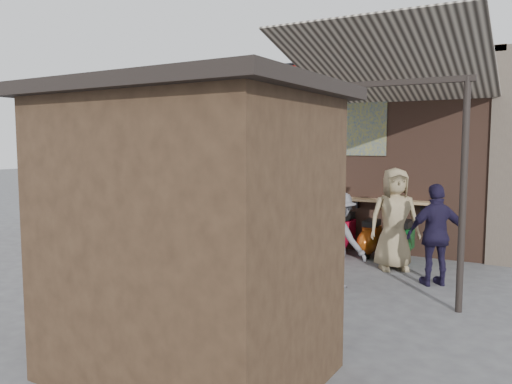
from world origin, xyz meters
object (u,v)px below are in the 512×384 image
Objects in this scene: scooter_stool_8 at (342,233)px; shopper_navy at (436,235)px; scooter_stool_3 at (218,223)px; diner_left at (162,201)px; scooter_stool_5 at (264,229)px; shopper_grey at (338,239)px; shelf_box at (307,190)px; scooter_stool_0 at (157,218)px; scooter_stool_1 at (177,220)px; scooter_stool_4 at (241,226)px; scooter_stool_9 at (370,239)px; market_stall at (188,239)px; scooter_stool_7 at (313,231)px; scooter_stool_2 at (194,220)px; scooter_stool_6 at (286,232)px; diner_right at (183,203)px; shopper_tan at (394,219)px; scooter_stool_10 at (403,241)px.

shopper_navy is at bearing -35.09° from scooter_stool_8.
diner_left reaches higher than scooter_stool_3.
diner_left reaches higher than scooter_stool_5.
shopper_grey reaches higher than scooter_stool_5.
scooter_stool_0 is at bearing -176.28° from shelf_box.
scooter_stool_1 reaches higher than scooter_stool_4.
scooter_stool_9 is 5.93m from market_stall.
scooter_stool_2 is at bearing -179.34° from scooter_stool_7.
scooter_stool_6 is 0.45× the size of shopper_navy.
scooter_stool_8 is at bearing 0.28° from scooter_stool_1.
scooter_stool_1 is at bearing -9.66° from shopper_grey.
scooter_stool_5 is (1.19, 0.09, -0.06)m from scooter_stool_3.
shopper_tan is at bearing -4.87° from diner_right.
scooter_stool_9 is 0.47× the size of shopper_navy.
shelf_box is at bearing 104.65° from market_stall.
scooter_stool_10 is at bearing -8.77° from shelf_box.
scooter_stool_10 is at bearing 12.87° from diner_left.
diner_left is at bearing 133.35° from market_stall.
scooter_stool_6 is 0.48× the size of shopper_grey.
scooter_stool_2 reaches higher than scooter_stool_10.
scooter_stool_1 is 0.30× the size of market_stall.
scooter_stool_4 reaches higher than scooter_stool_6.
shopper_navy is (3.33, -1.40, 0.47)m from scooter_stool_6.
scooter_stool_7 is 5.99m from market_stall.
scooter_stool_7 is 0.54× the size of shopper_navy.
scooter_stool_1 reaches higher than scooter_stool_9.
scooter_stool_8 is at bearing 0.59° from scooter_stool_4.
scooter_stool_7 is (1.79, -0.02, 0.05)m from scooter_stool_4.
shopper_tan reaches higher than scooter_stool_9.
diner_left is 0.88× the size of shopper_tan.
scooter_stool_1 is at bearing 179.41° from scooter_stool_6.
scooter_stool_0 is at bearing 141.91° from shopper_tan.
scooter_stool_5 is 3.22m from shopper_tan.
diner_left is (-0.45, -0.01, 0.42)m from scooter_stool_1.
scooter_stool_9 is (1.21, 0.05, -0.05)m from scooter_stool_7.
scooter_stool_1 is 0.73m from diner_right.
shelf_box is 0.38× the size of diner_right.
diner_right is at bearing -159.78° from scooter_stool_3.
market_stall is (1.79, -5.79, 0.99)m from scooter_stool_6.
shopper_navy is at bearing 72.03° from market_stall.
shelf_box is 0.94m from scooter_stool_7.
shelf_box is 2.42m from shopper_tan.
diner_left is at bearing -179.92° from scooter_stool_4.
scooter_stool_7 is 0.63m from scooter_stool_8.
scooter_stool_1 is 2.43m from scooter_stool_5.
shopper_tan reaches higher than shopper_navy.
scooter_stool_8 is at bearing 1.19° from scooter_stool_2.
scooter_stool_10 is at bearing -2.75° from scooter_stool_8.
diner_right reaches higher than scooter_stool_10.
scooter_stool_1 is at bearing 179.67° from scooter_stool_7.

